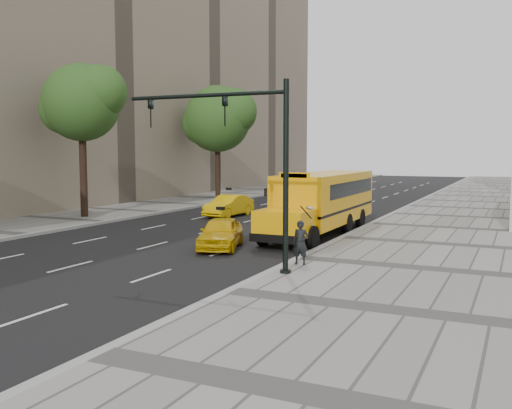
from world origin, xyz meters
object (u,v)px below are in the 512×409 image
at_px(school_bus, 324,198).
at_px(pedestrian, 301,242).
at_px(taxi_far, 229,206).
at_px(taxi_near, 221,233).
at_px(tree_b, 82,102).
at_px(traffic_signal, 247,152).
at_px(tree_c, 219,118).

distance_m(school_bus, pedestrian, 9.00).
bearing_deg(taxi_far, taxi_near, -60.40).
bearing_deg(school_bus, pedestrian, -76.83).
relative_size(tree_b, pedestrian, 6.01).
xyz_separation_m(school_bus, taxi_far, (-7.71, 4.32, -1.09)).
height_order(tree_b, traffic_signal, tree_b).
bearing_deg(tree_b, pedestrian, -25.58).
bearing_deg(taxi_near, school_bus, 49.95).
distance_m(tree_b, taxi_far, 10.79).
xyz_separation_m(taxi_near, pedestrian, (4.54, -2.47, 0.26)).
bearing_deg(school_bus, tree_b, -177.67).
distance_m(school_bus, taxi_far, 8.90).
height_order(school_bus, traffic_signal, traffic_signal).
relative_size(tree_c, pedestrian, 6.28).
bearing_deg(taxi_far, school_bus, -25.88).
distance_m(school_bus, taxi_near, 6.83).
bearing_deg(tree_c, taxi_far, -58.57).
xyz_separation_m(taxi_far, pedestrian, (9.75, -13.05, 0.25)).
bearing_deg(pedestrian, tree_c, 115.83).
height_order(tree_b, taxi_far, tree_b).
relative_size(taxi_far, traffic_signal, 0.64).
height_order(tree_c, school_bus, tree_c).
xyz_separation_m(tree_b, school_bus, (14.91, 0.61, -5.26)).
relative_size(tree_b, taxi_near, 2.40).
relative_size(taxi_near, taxi_far, 0.95).
relative_size(taxi_near, traffic_signal, 0.61).
xyz_separation_m(school_bus, traffic_signal, (0.69, -10.26, 2.33)).
bearing_deg(pedestrian, taxi_near, 143.00).
distance_m(tree_c, pedestrian, 30.62).
xyz_separation_m(tree_c, taxi_far, (7.18, -11.75, -6.23)).
bearing_deg(tree_c, taxi_near, -60.97).
height_order(tree_b, pedestrian, tree_b).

